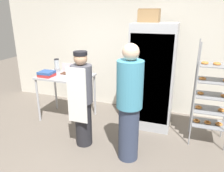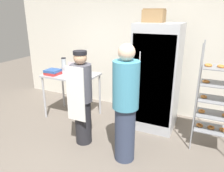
# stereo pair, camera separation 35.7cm
# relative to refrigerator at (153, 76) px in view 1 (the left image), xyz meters

# --- Properties ---
(ground_plane) EXTENTS (14.00, 14.00, 0.00)m
(ground_plane) POSITION_rel_refrigerator_xyz_m (-0.56, -1.60, -0.99)
(ground_plane) COLOR #6B6056
(back_wall) EXTENTS (6.40, 0.12, 3.01)m
(back_wall) POSITION_rel_refrigerator_xyz_m (-0.56, 0.72, 0.52)
(back_wall) COLOR silver
(back_wall) RESTS_ON ground_plane
(refrigerator) EXTENTS (0.79, 0.77, 1.97)m
(refrigerator) POSITION_rel_refrigerator_xyz_m (0.00, 0.00, 0.00)
(refrigerator) COLOR #ADAFB5
(refrigerator) RESTS_ON ground_plane
(baking_rack) EXTENTS (0.57, 0.45, 1.74)m
(baking_rack) POSITION_rel_refrigerator_xyz_m (1.03, -0.34, -0.13)
(baking_rack) COLOR #93969B
(baking_rack) RESTS_ON ground_plane
(prep_counter) EXTENTS (1.05, 0.72, 0.93)m
(prep_counter) POSITION_rel_refrigerator_xyz_m (-1.69, -0.33, -0.16)
(prep_counter) COLOR #ADAFB5
(prep_counter) RESTS_ON ground_plane
(donut_box) EXTENTS (0.29, 0.21, 0.25)m
(donut_box) POSITION_rel_refrigerator_xyz_m (-1.64, -0.38, -0.01)
(donut_box) COLOR silver
(donut_box) RESTS_ON prep_counter
(blender_pitcher) EXTENTS (0.13, 0.13, 0.28)m
(blender_pitcher) POSITION_rel_refrigerator_xyz_m (-2.00, -0.13, 0.07)
(blender_pitcher) COLOR #99999E
(blender_pitcher) RESTS_ON prep_counter
(binder_stack) EXTENTS (0.29, 0.28, 0.10)m
(binder_stack) POSITION_rel_refrigerator_xyz_m (-2.01, -0.50, 0.00)
(binder_stack) COLOR #B72D2D
(binder_stack) RESTS_ON prep_counter
(cardboard_storage_box) EXTENTS (0.38, 0.29, 0.23)m
(cardboard_storage_box) POSITION_rel_refrigerator_xyz_m (-0.14, 0.09, 1.10)
(cardboard_storage_box) COLOR #937047
(cardboard_storage_box) RESTS_ON refrigerator
(person_baker) EXTENTS (0.34, 0.35, 1.59)m
(person_baker) POSITION_rel_refrigerator_xyz_m (-0.94, -1.10, -0.16)
(person_baker) COLOR #232328
(person_baker) RESTS_ON ground_plane
(person_customer) EXTENTS (0.37, 0.37, 1.76)m
(person_customer) POSITION_rel_refrigerator_xyz_m (-0.13, -1.22, -0.08)
(person_customer) COLOR #333D56
(person_customer) RESTS_ON ground_plane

